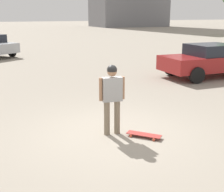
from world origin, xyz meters
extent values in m
plane|color=gray|center=(0.00, 0.00, 0.00)|extent=(220.00, 220.00, 0.00)
cylinder|color=#7A6B56|center=(0.12, -0.02, 0.40)|extent=(0.14, 0.14, 0.81)
cylinder|color=#7A6B56|center=(-0.12, 0.02, 0.40)|extent=(0.14, 0.14, 0.81)
cube|color=#999999|center=(0.00, 0.00, 1.08)|extent=(0.48, 0.26, 0.55)
cylinder|color=#9E7051|center=(0.26, -0.04, 1.10)|extent=(0.08, 0.08, 0.53)
cylinder|color=#9E7051|center=(-0.26, 0.04, 1.10)|extent=(0.08, 0.08, 0.53)
sphere|color=#9E7051|center=(0.00, 0.00, 1.49)|extent=(0.22, 0.22, 0.22)
sphere|color=black|center=(0.00, 0.00, 1.53)|extent=(0.23, 0.23, 0.23)
cube|color=#A5332D|center=(-0.57, 0.50, 0.07)|extent=(0.69, 0.76, 0.01)
cylinder|color=#D14C33|center=(-0.30, 0.38, 0.03)|extent=(0.06, 0.07, 0.06)
cylinder|color=#D14C33|center=(-0.49, 0.21, 0.03)|extent=(0.06, 0.07, 0.06)
cylinder|color=#D14C33|center=(-0.65, 0.79, 0.03)|extent=(0.06, 0.07, 0.06)
cylinder|color=#D14C33|center=(-0.85, 0.63, 0.03)|extent=(0.06, 0.07, 0.06)
cube|color=maroon|center=(-6.81, -4.38, 0.65)|extent=(4.32, 2.11, 0.63)
cube|color=#1E232D|center=(-6.92, -4.38, 1.21)|extent=(1.99, 1.80, 0.48)
cylinder|color=black|center=(-5.45, -3.51, 0.34)|extent=(0.68, 0.23, 0.67)
cylinder|color=black|center=(-5.55, -5.40, 0.34)|extent=(0.68, 0.23, 0.67)
cylinder|color=black|center=(-8.17, -5.26, 0.34)|extent=(0.68, 0.23, 0.67)
cylinder|color=black|center=(0.14, -15.15, 0.33)|extent=(0.52, 0.67, 0.66)
camera|label=1|loc=(2.94, 6.23, 2.75)|focal=50.00mm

